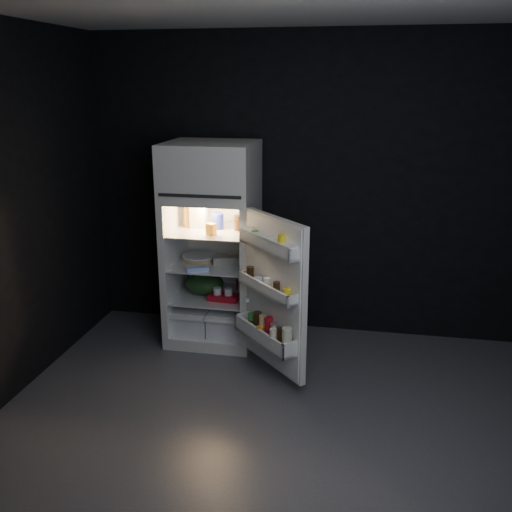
% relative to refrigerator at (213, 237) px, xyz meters
% --- Properties ---
extents(floor, '(4.00, 3.40, 0.00)m').
position_rel_refrigerator_xyz_m(floor, '(0.80, -1.32, -0.96)').
color(floor, '#4D4D52').
rests_on(floor, ground).
extents(wall_back, '(4.00, 0.00, 2.70)m').
position_rel_refrigerator_xyz_m(wall_back, '(0.80, 0.38, 0.39)').
color(wall_back, black).
rests_on(wall_back, ground).
extents(wall_front, '(4.00, 0.00, 2.70)m').
position_rel_refrigerator_xyz_m(wall_front, '(0.80, -3.02, 0.39)').
color(wall_front, black).
rests_on(wall_front, ground).
extents(refrigerator, '(0.76, 0.71, 1.78)m').
position_rel_refrigerator_xyz_m(refrigerator, '(0.00, 0.00, 0.00)').
color(refrigerator, silver).
rests_on(refrigerator, ground).
extents(fridge_door, '(0.63, 0.65, 1.22)m').
position_rel_refrigerator_xyz_m(fridge_door, '(0.64, -0.66, -0.27)').
color(fridge_door, silver).
rests_on(fridge_door, ground).
extents(milk_jug, '(0.14, 0.14, 0.24)m').
position_rel_refrigerator_xyz_m(milk_jug, '(-0.14, 0.04, 0.19)').
color(milk_jug, white).
rests_on(milk_jug, refrigerator).
extents(mayo_jar, '(0.12, 0.12, 0.14)m').
position_rel_refrigerator_xyz_m(mayo_jar, '(0.05, 0.00, 0.14)').
color(mayo_jar, '#1D2AA0').
rests_on(mayo_jar, refrigerator).
extents(jam_jar, '(0.13, 0.13, 0.13)m').
position_rel_refrigerator_xyz_m(jam_jar, '(0.25, 0.00, 0.14)').
color(jam_jar, black).
rests_on(jam_jar, refrigerator).
extents(amber_bottle, '(0.08, 0.08, 0.22)m').
position_rel_refrigerator_xyz_m(amber_bottle, '(-0.23, 0.03, 0.18)').
color(amber_bottle, orange).
rests_on(amber_bottle, refrigerator).
extents(small_carton, '(0.09, 0.08, 0.10)m').
position_rel_refrigerator_xyz_m(small_carton, '(0.04, -0.21, 0.12)').
color(small_carton, orange).
rests_on(small_carton, refrigerator).
extents(egg_carton, '(0.28, 0.16, 0.07)m').
position_rel_refrigerator_xyz_m(egg_carton, '(0.15, -0.06, -0.19)').
color(egg_carton, gray).
rests_on(egg_carton, refrigerator).
extents(pie, '(0.35, 0.35, 0.04)m').
position_rel_refrigerator_xyz_m(pie, '(-0.14, 0.01, -0.21)').
color(pie, tan).
rests_on(pie, refrigerator).
extents(flat_package, '(0.20, 0.16, 0.04)m').
position_rel_refrigerator_xyz_m(flat_package, '(-0.06, -0.29, -0.21)').
color(flat_package, '#9DBDF2').
rests_on(flat_package, refrigerator).
extents(wrapped_pkg, '(0.14, 0.12, 0.05)m').
position_rel_refrigerator_xyz_m(wrapped_pkg, '(0.18, 0.06, -0.20)').
color(wrapped_pkg, beige).
rests_on(wrapped_pkg, refrigerator).
extents(produce_bag, '(0.40, 0.36, 0.20)m').
position_rel_refrigerator_xyz_m(produce_bag, '(-0.08, -0.04, -0.43)').
color(produce_bag, '#193815').
rests_on(produce_bag, refrigerator).
extents(yogurt_tray, '(0.28, 0.16, 0.05)m').
position_rel_refrigerator_xyz_m(yogurt_tray, '(0.13, -0.15, -0.50)').
color(yogurt_tray, '#A10D1B').
rests_on(yogurt_tray, refrigerator).
extents(small_can_red, '(0.07, 0.07, 0.09)m').
position_rel_refrigerator_xyz_m(small_can_red, '(0.21, 0.14, -0.48)').
color(small_can_red, '#A10D1B').
rests_on(small_can_red, refrigerator).
extents(small_can_silver, '(0.07, 0.07, 0.09)m').
position_rel_refrigerator_xyz_m(small_can_silver, '(0.23, 0.09, -0.48)').
color(small_can_silver, silver).
rests_on(small_can_silver, refrigerator).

